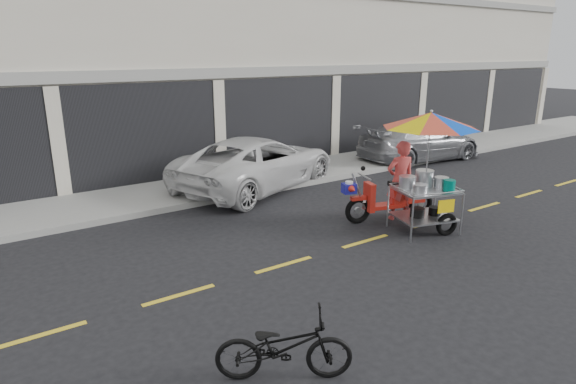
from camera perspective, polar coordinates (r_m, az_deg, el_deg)
ground at (r=9.97m, az=9.15°, el=-5.78°), size 90.00×90.00×0.00m
sidewalk at (r=14.22m, az=-6.13°, el=1.42°), size 45.00×3.00×0.15m
shophouse_block at (r=19.56m, az=-6.33°, el=17.80°), size 36.00×8.11×10.40m
centerline at (r=9.97m, az=9.15°, el=-5.76°), size 42.00×0.10×0.01m
white_pickup at (r=13.50m, az=-3.66°, el=3.51°), size 5.72×4.07×1.45m
silver_pickup at (r=17.58m, az=15.34°, el=5.84°), size 4.83×2.28×1.36m
near_bicycle at (r=5.88m, az=-0.50°, el=-17.85°), size 1.66×1.33×0.84m
food_vendor_rig at (r=10.62m, az=15.10°, el=4.41°), size 2.55×2.53×2.59m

